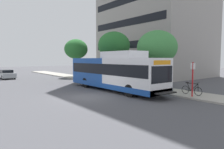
{
  "coord_description": "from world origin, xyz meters",
  "views": [
    {
      "loc": [
        -8.0,
        -13.62,
        2.98
      ],
      "look_at": [
        2.89,
        0.52,
        1.6
      ],
      "focal_mm": 32.47,
      "sensor_mm": 36.0,
      "label": 1
    }
  ],
  "objects_px": {
    "bus_stop_sign_pole": "(193,77)",
    "bicycle_parked": "(192,89)",
    "street_tree_near_stop": "(157,47)",
    "parked_car_far_lane": "(7,74)",
    "street_tree_mid_block": "(114,45)",
    "street_tree_far_block": "(76,49)",
    "transit_bus": "(114,72)"
  },
  "relations": [
    {
      "from": "bus_stop_sign_pole",
      "to": "bicycle_parked",
      "type": "relative_size",
      "value": 1.48
    },
    {
      "from": "bus_stop_sign_pole",
      "to": "street_tree_near_stop",
      "type": "distance_m",
      "value": 5.73
    },
    {
      "from": "bus_stop_sign_pole",
      "to": "parked_car_far_lane",
      "type": "relative_size",
      "value": 0.58
    },
    {
      "from": "bicycle_parked",
      "to": "street_tree_near_stop",
      "type": "relative_size",
      "value": 0.31
    },
    {
      "from": "street_tree_mid_block",
      "to": "street_tree_far_block",
      "type": "distance_m",
      "value": 9.51
    },
    {
      "from": "street_tree_far_block",
      "to": "parked_car_far_lane",
      "type": "distance_m",
      "value": 11.15
    },
    {
      "from": "parked_car_far_lane",
      "to": "bicycle_parked",
      "type": "bearing_deg",
      "value": -70.89
    },
    {
      "from": "street_tree_near_stop",
      "to": "street_tree_far_block",
      "type": "xyz_separation_m",
      "value": [
        -0.06,
        16.81,
        0.47
      ]
    },
    {
      "from": "transit_bus",
      "to": "street_tree_far_block",
      "type": "xyz_separation_m",
      "value": [
        3.86,
        14.89,
        2.86
      ]
    },
    {
      "from": "street_tree_near_stop",
      "to": "parked_car_far_lane",
      "type": "xyz_separation_m",
      "value": [
        -9.71,
        20.79,
        -3.44
      ]
    },
    {
      "from": "transit_bus",
      "to": "bicycle_parked",
      "type": "bearing_deg",
      "value": -65.04
    },
    {
      "from": "street_tree_near_stop",
      "to": "parked_car_far_lane",
      "type": "distance_m",
      "value": 23.2
    },
    {
      "from": "transit_bus",
      "to": "parked_car_far_lane",
      "type": "xyz_separation_m",
      "value": [
        -5.79,
        18.87,
        -1.04
      ]
    },
    {
      "from": "transit_bus",
      "to": "bus_stop_sign_pole",
      "type": "height_order",
      "value": "transit_bus"
    },
    {
      "from": "street_tree_far_block",
      "to": "bicycle_parked",
      "type": "bearing_deg",
      "value": -92.5
    },
    {
      "from": "bus_stop_sign_pole",
      "to": "street_tree_far_block",
      "type": "bearing_deg",
      "value": 85.6
    },
    {
      "from": "street_tree_mid_block",
      "to": "street_tree_far_block",
      "type": "relative_size",
      "value": 1.04
    },
    {
      "from": "street_tree_near_stop",
      "to": "transit_bus",
      "type": "bearing_deg",
      "value": 153.93
    },
    {
      "from": "bus_stop_sign_pole",
      "to": "street_tree_far_block",
      "type": "distance_m",
      "value": 21.95
    },
    {
      "from": "transit_bus",
      "to": "street_tree_near_stop",
      "type": "height_order",
      "value": "street_tree_near_stop"
    },
    {
      "from": "street_tree_far_block",
      "to": "parked_car_far_lane",
      "type": "bearing_deg",
      "value": 157.6
    },
    {
      "from": "bus_stop_sign_pole",
      "to": "parked_car_far_lane",
      "type": "distance_m",
      "value": 26.91
    },
    {
      "from": "transit_bus",
      "to": "bus_stop_sign_pole",
      "type": "relative_size",
      "value": 4.71
    },
    {
      "from": "street_tree_near_stop",
      "to": "parked_car_far_lane",
      "type": "height_order",
      "value": "street_tree_near_stop"
    },
    {
      "from": "transit_bus",
      "to": "street_tree_far_block",
      "type": "distance_m",
      "value": 15.65
    },
    {
      "from": "bicycle_parked",
      "to": "street_tree_far_block",
      "type": "relative_size",
      "value": 0.29
    },
    {
      "from": "transit_bus",
      "to": "street_tree_near_stop",
      "type": "xyz_separation_m",
      "value": [
        3.92,
        -1.92,
        2.4
      ]
    },
    {
      "from": "transit_bus",
      "to": "street_tree_mid_block",
      "type": "height_order",
      "value": "street_tree_mid_block"
    },
    {
      "from": "bus_stop_sign_pole",
      "to": "parked_car_far_lane",
      "type": "xyz_separation_m",
      "value": [
        -7.98,
        25.67,
        -0.99
      ]
    },
    {
      "from": "street_tree_near_stop",
      "to": "parked_car_far_lane",
      "type": "bearing_deg",
      "value": 115.04
    },
    {
      "from": "street_tree_mid_block",
      "to": "street_tree_far_block",
      "type": "height_order",
      "value": "street_tree_mid_block"
    },
    {
      "from": "bus_stop_sign_pole",
      "to": "street_tree_mid_block",
      "type": "distance_m",
      "value": 12.75
    }
  ]
}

